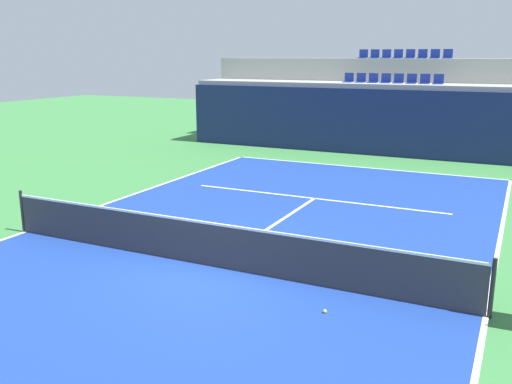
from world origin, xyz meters
TOP-DOWN VIEW (x-y plane):
  - ground_plane at (0.00, 0.00)m, footprint 80.00×80.00m
  - court_surface at (0.00, 0.00)m, footprint 11.00×24.00m
  - baseline_far at (0.00, 11.95)m, footprint 11.00×0.10m
  - sideline_left at (-5.45, 0.00)m, footprint 0.10×24.00m
  - sideline_right at (5.45, 0.00)m, footprint 0.10×24.00m
  - service_line_far at (0.00, 6.40)m, footprint 8.26×0.10m
  - centre_service_line at (0.00, 3.20)m, footprint 0.10×6.40m
  - back_wall at (0.00, 15.07)m, footprint 19.15×0.30m
  - stands_tier_lower at (0.00, 16.42)m, footprint 19.15×2.40m
  - stands_tier_upper at (0.00, 18.82)m, footprint 19.15×2.40m
  - seating_row_lower at (-0.00, 16.52)m, footprint 4.54×0.44m
  - seating_row_upper at (-0.00, 18.92)m, footprint 4.54×0.44m
  - tennis_net at (0.00, 0.00)m, footprint 11.08×0.08m
  - tennis_ball_0 at (2.91, -1.08)m, footprint 0.07×0.07m

SIDE VIEW (x-z plane):
  - ground_plane at x=0.00m, z-range 0.00..0.00m
  - court_surface at x=0.00m, z-range 0.00..0.01m
  - baseline_far at x=0.00m, z-range 0.01..0.01m
  - sideline_left at x=-5.45m, z-range 0.01..0.01m
  - sideline_right at x=5.45m, z-range 0.01..0.01m
  - service_line_far at x=0.00m, z-range 0.01..0.01m
  - centre_service_line at x=0.00m, z-range 0.01..0.01m
  - tennis_ball_0 at x=2.91m, z-range 0.01..0.08m
  - tennis_net at x=0.00m, z-range -0.03..1.04m
  - back_wall at x=0.00m, z-range 0.00..2.93m
  - stands_tier_lower at x=0.00m, z-range 0.00..3.14m
  - stands_tier_upper at x=0.00m, z-range 0.00..4.24m
  - seating_row_lower at x=0.00m, z-range 3.04..3.48m
  - seating_row_upper at x=0.00m, z-range 4.14..4.58m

